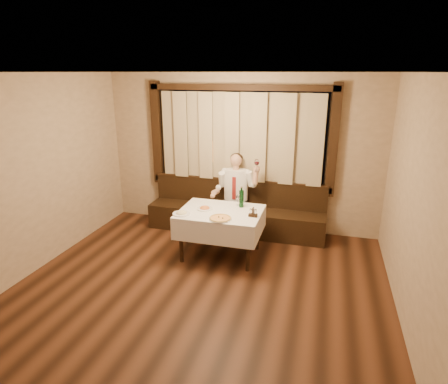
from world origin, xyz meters
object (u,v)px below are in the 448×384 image
(dining_table, at_px, (221,217))
(pasta_cream, at_px, (181,212))
(pizza, at_px, (220,218))
(cruet_caddy, at_px, (253,213))
(seated_man, at_px, (235,188))
(green_bottle, at_px, (241,198))
(banquette, at_px, (236,215))
(pasta_red, at_px, (205,207))

(dining_table, xyz_separation_m, pasta_cream, (-0.53, -0.29, 0.14))
(pizza, bearing_deg, cruet_caddy, 27.73)
(dining_table, height_order, pasta_cream, pasta_cream)
(pasta_cream, distance_m, seated_man, 1.34)
(pasta_cream, xyz_separation_m, seated_man, (0.53, 1.23, 0.05))
(green_bottle, relative_size, seated_man, 0.23)
(pizza, relative_size, pasta_cream, 1.26)
(pasta_cream, bearing_deg, pizza, -3.69)
(banquette, bearing_deg, dining_table, -90.00)
(green_bottle, xyz_separation_m, cruet_caddy, (0.26, -0.36, -0.09))
(dining_table, relative_size, seated_man, 0.88)
(dining_table, distance_m, pasta_cream, 0.62)
(banquette, bearing_deg, green_bottle, -70.66)
(seated_man, bearing_deg, pasta_cream, -113.41)
(seated_man, bearing_deg, pizza, -85.83)
(pasta_red, distance_m, pasta_cream, 0.40)
(pasta_red, relative_size, seated_man, 0.17)
(pasta_red, relative_size, green_bottle, 0.75)
(pizza, xyz_separation_m, pasta_cream, (-0.62, 0.04, 0.02))
(pasta_cream, bearing_deg, cruet_caddy, 10.13)
(pasta_cream, relative_size, cruet_caddy, 1.90)
(pasta_red, bearing_deg, seated_man, 74.24)
(pasta_red, bearing_deg, green_bottle, 24.83)
(pizza, height_order, cruet_caddy, cruet_caddy)
(pasta_red, bearing_deg, pasta_cream, -131.89)
(green_bottle, bearing_deg, pizza, -106.80)
(seated_man, bearing_deg, cruet_caddy, -62.95)
(dining_table, relative_size, green_bottle, 3.78)
(pasta_cream, bearing_deg, banquette, 68.07)
(pizza, height_order, pasta_red, pasta_red)
(green_bottle, bearing_deg, pasta_red, -155.17)
(banquette, xyz_separation_m, pasta_cream, (-0.53, -1.32, 0.48))
(cruet_caddy, bearing_deg, pizza, -151.29)
(banquette, relative_size, pasta_cream, 12.00)
(dining_table, distance_m, pizza, 0.37)
(pizza, relative_size, pasta_red, 1.33)
(pasta_red, distance_m, green_bottle, 0.59)
(banquette, xyz_separation_m, pasta_red, (-0.26, -1.02, 0.48))
(pizza, relative_size, green_bottle, 1.00)
(pasta_red, bearing_deg, dining_table, -1.77)
(green_bottle, bearing_deg, banquette, 109.34)
(pasta_red, relative_size, cruet_caddy, 1.79)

